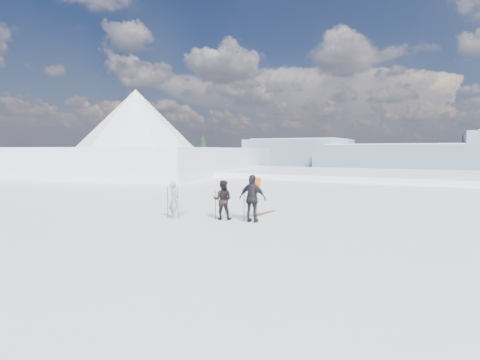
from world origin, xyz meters
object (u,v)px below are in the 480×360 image
object	(u,v)px
skis_loose	(264,213)
skier_grey	(174,200)
skier_pack	(253,199)
skier_dark	(223,200)

from	to	relation	value
skis_loose	skier_grey	bearing A→B (deg)	-134.88
skier_grey	skier_pack	distance (m)	3.25
skier_dark	skier_pack	size ratio (longest dim) A/B	0.86
skier_grey	skier_pack	xyz separation A→B (m)	(3.15, 0.80, 0.16)
skier_pack	skis_loose	size ratio (longest dim) A/B	1.08
skier_grey	skier_dark	xyz separation A→B (m)	(1.85, 0.75, 0.03)
skier_grey	skier_pack	world-z (taller)	skier_pack
skis_loose	skier_pack	bearing A→B (deg)	-79.04
skier_grey	skis_loose	world-z (taller)	skier_grey
skier_dark	skis_loose	bearing A→B (deg)	-134.10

